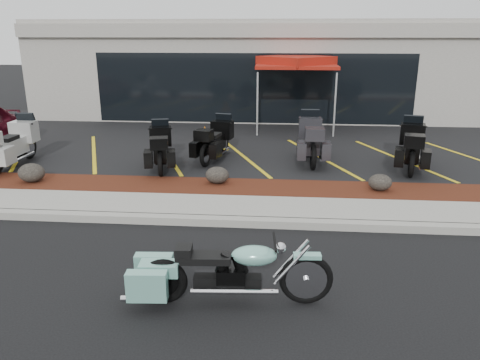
# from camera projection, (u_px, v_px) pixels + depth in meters

# --- Properties ---
(ground) EXTENTS (90.00, 90.00, 0.00)m
(ground) POSITION_uv_depth(u_px,v_px,m) (217.00, 245.00, 8.13)
(ground) COLOR black
(ground) RESTS_ON ground
(curb) EXTENTS (24.00, 0.25, 0.15)m
(curb) POSITION_uv_depth(u_px,v_px,m) (224.00, 221.00, 8.96)
(curb) COLOR gray
(curb) RESTS_ON ground
(sidewalk) EXTENTS (24.00, 1.20, 0.15)m
(sidewalk) POSITION_uv_depth(u_px,v_px,m) (228.00, 208.00, 9.63)
(sidewalk) COLOR gray
(sidewalk) RESTS_ON ground
(mulch_bed) EXTENTS (24.00, 1.20, 0.16)m
(mulch_bed) POSITION_uv_depth(u_px,v_px,m) (233.00, 189.00, 10.77)
(mulch_bed) COLOR black
(mulch_bed) RESTS_ON ground
(upper_lot) EXTENTS (26.00, 9.60, 0.15)m
(upper_lot) POSITION_uv_depth(u_px,v_px,m) (249.00, 139.00, 15.90)
(upper_lot) COLOR black
(upper_lot) RESTS_ON ground
(dealership_building) EXTENTS (18.00, 8.16, 4.00)m
(dealership_building) POSITION_uv_depth(u_px,v_px,m) (258.00, 67.00, 21.27)
(dealership_building) COLOR gray
(dealership_building) RESTS_ON ground
(boulder_left) EXTENTS (0.62, 0.52, 0.44)m
(boulder_left) POSITION_uv_depth(u_px,v_px,m) (31.00, 173.00, 10.99)
(boulder_left) COLOR black
(boulder_left) RESTS_ON mulch_bed
(boulder_mid) EXTENTS (0.55, 0.46, 0.39)m
(boulder_mid) POSITION_uv_depth(u_px,v_px,m) (217.00, 175.00, 10.89)
(boulder_mid) COLOR black
(boulder_mid) RESTS_ON mulch_bed
(boulder_right) EXTENTS (0.52, 0.43, 0.37)m
(boulder_right) POSITION_uv_depth(u_px,v_px,m) (380.00, 182.00, 10.41)
(boulder_right) COLOR black
(boulder_right) RESTS_ON mulch_bed
(hero_cruiser) EXTENTS (2.76, 0.87, 0.96)m
(hero_cruiser) POSITION_uv_depth(u_px,v_px,m) (306.00, 272.00, 6.23)
(hero_cruiser) COLOR #79BCAC
(hero_cruiser) RESTS_ON ground
(touring_white) EXTENTS (0.87, 2.24, 1.30)m
(touring_white) POSITION_uv_depth(u_px,v_px,m) (27.00, 136.00, 12.91)
(touring_white) COLOR #BABAB6
(touring_white) RESTS_ON upper_lot
(touring_black_front) EXTENTS (1.20, 2.14, 1.17)m
(touring_black_front) POSITION_uv_depth(u_px,v_px,m) (161.00, 140.00, 12.71)
(touring_black_front) COLOR black
(touring_black_front) RESTS_ON upper_lot
(touring_black_mid) EXTENTS (1.20, 2.15, 1.18)m
(touring_black_mid) POSITION_uv_depth(u_px,v_px,m) (224.00, 134.00, 13.49)
(touring_black_mid) COLOR black
(touring_black_mid) RESTS_ON upper_lot
(touring_grey) EXTENTS (0.89, 2.27, 1.31)m
(touring_grey) POSITION_uv_depth(u_px,v_px,m) (309.00, 132.00, 13.41)
(touring_grey) COLOR #29282C
(touring_grey) RESTS_ON upper_lot
(touring_black_rear) EXTENTS (1.32, 2.33, 1.28)m
(touring_black_rear) POSITION_uv_depth(u_px,v_px,m) (412.00, 138.00, 12.66)
(touring_black_rear) COLOR black
(touring_black_rear) RESTS_ON upper_lot
(traffic_cone) EXTENTS (0.37, 0.37, 0.49)m
(traffic_cone) POSITION_uv_depth(u_px,v_px,m) (205.00, 133.00, 15.20)
(traffic_cone) COLOR #CB6406
(traffic_cone) RESTS_ON upper_lot
(popup_canopy) EXTENTS (2.87, 2.87, 2.58)m
(popup_canopy) POSITION_uv_depth(u_px,v_px,m) (296.00, 63.00, 16.50)
(popup_canopy) COLOR silver
(popup_canopy) RESTS_ON upper_lot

